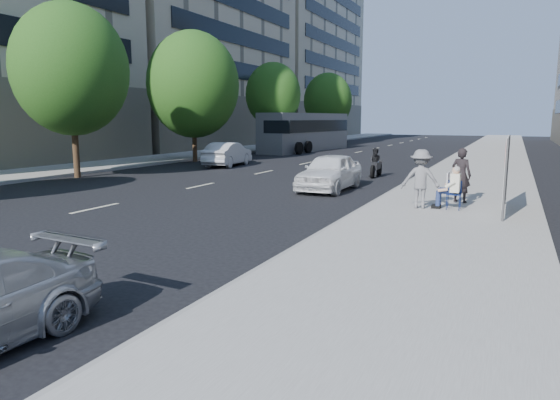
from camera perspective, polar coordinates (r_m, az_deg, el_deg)
The scene contains 16 objects.
ground at distance 11.60m, azimuth -4.48°, elevation -5.00°, with size 160.00×160.00×0.00m, color black.
near_sidewalk at distance 29.94m, azimuth 22.01°, elevation 3.30°, with size 5.00×120.00×0.15m, color gray.
far_sidewalk at distance 37.31m, azimuth -11.79°, elevation 4.84°, with size 4.50×120.00×0.15m, color gray.
far_bldg_north at distance 80.87m, azimuth -1.32°, elevation 17.24°, with size 22.00×28.00×28.00m, color #C4B393.
tree_far_b at distance 26.31m, azimuth -22.82°, elevation 13.56°, with size 5.40×5.40×8.24m.
tree_far_c at distance 33.87m, azimuth -9.90°, elevation 12.84°, with size 6.00×6.00×8.47m.
tree_far_d at distance 44.24m, azimuth -0.78°, elevation 11.95°, with size 4.80×4.80×7.65m.
tree_far_e at distance 57.15m, azimuth 5.47°, elevation 11.21°, with size 5.40×5.40×7.89m.
seated_protester at distance 15.86m, azimuth 18.93°, elevation 1.61°, with size 0.83×1.12×1.31m.
jogger at distance 15.75m, azimuth 15.78°, elevation 2.33°, with size 1.15×0.66×1.79m, color slate.
pedestrian_woman at distance 17.26m, azimuth 20.00°, elevation 2.68°, with size 0.65×0.42×1.77m, color black.
protest_banner at distance 15.88m, azimuth 24.40°, elevation 3.21°, with size 0.08×3.06×2.20m.
white_sedan_near at distance 20.22m, azimuth 5.70°, elevation 3.24°, with size 1.74×4.32×1.47m, color white.
white_sedan_mid at distance 30.50m, azimuth -6.00°, elevation 5.24°, with size 1.52×4.35×1.43m, color silver.
motorcycle at distance 25.04m, azimuth 10.91°, elevation 4.05°, with size 0.73×2.05×1.42m.
bus at distance 44.54m, azimuth 2.97°, elevation 7.73°, with size 3.96×12.30×3.30m.
Camera 1 is at (5.57, -9.77, 2.86)m, focal length 32.00 mm.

